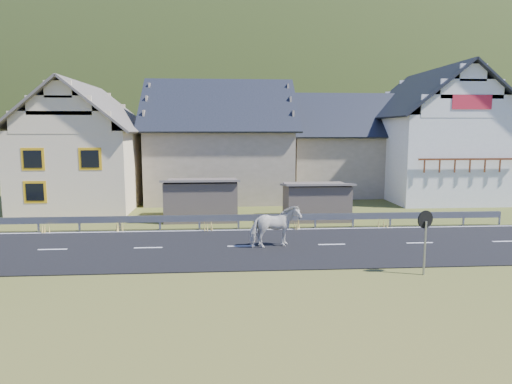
{
  "coord_description": "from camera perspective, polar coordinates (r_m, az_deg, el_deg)",
  "views": [
    {
      "loc": [
        -0.72,
        -19.33,
        5.08
      ],
      "look_at": [
        0.75,
        1.5,
        2.21
      ],
      "focal_mm": 32.0,
      "sensor_mm": 36.0,
      "label": 1
    }
  ],
  "objects": [
    {
      "name": "road",
      "position": [
        20.0,
        -1.86,
        -6.83
      ],
      "size": [
        60.0,
        7.0,
        0.04
      ],
      "primitive_type": "cube",
      "color": "black",
      "rests_on": "ground"
    },
    {
      "name": "house_cream",
      "position": [
        32.69,
        -20.65,
        6.06
      ],
      "size": [
        7.8,
        9.8,
        8.3
      ],
      "color": "beige",
      "rests_on": "ground"
    },
    {
      "name": "shed_left",
      "position": [
        26.17,
        -6.79,
        -0.98
      ],
      "size": [
        4.3,
        3.3,
        2.4
      ],
      "primitive_type": "cube",
      "color": "brown",
      "rests_on": "ground"
    },
    {
      "name": "lane_markings",
      "position": [
        19.99,
        -1.86,
        -6.76
      ],
      "size": [
        60.0,
        6.6,
        0.01
      ],
      "primitive_type": "cube",
      "color": "silver",
      "rests_on": "road"
    },
    {
      "name": "horse",
      "position": [
        19.65,
        2.37,
        -4.34
      ],
      "size": [
        1.55,
        2.32,
        1.8
      ],
      "primitive_type": "imported",
      "rotation": [
        0.0,
        0.0,
        1.87
      ],
      "color": "beige",
      "rests_on": "road"
    },
    {
      "name": "ground",
      "position": [
        20.0,
        -1.86,
        -6.89
      ],
      "size": [
        160.0,
        160.0,
        0.0
      ],
      "primitive_type": "plane",
      "color": "#3A4D19",
      "rests_on": "ground"
    },
    {
      "name": "shed_right",
      "position": [
        26.18,
        7.52,
        -1.21
      ],
      "size": [
        3.8,
        2.9,
        2.2
      ],
      "primitive_type": "cube",
      "color": "brown",
      "rests_on": "ground"
    },
    {
      "name": "mountain",
      "position": [
        200.99,
        -2.37,
        0.64
      ],
      "size": [
        440.0,
        280.0,
        260.0
      ],
      "primitive_type": "ellipsoid",
      "color": "#1D3010",
      "rests_on": "ground"
    },
    {
      "name": "traffic_mirror",
      "position": [
        17.0,
        20.38,
        -4.22
      ],
      "size": [
        0.62,
        0.25,
        2.29
      ],
      "rotation": [
        0.0,
        0.0,
        0.31
      ],
      "color": "#93969B",
      "rests_on": "ground"
    },
    {
      "name": "guardrail",
      "position": [
        23.47,
        -2.21,
        -3.28
      ],
      "size": [
        28.1,
        0.09,
        0.75
      ],
      "color": "#93969B",
      "rests_on": "ground"
    },
    {
      "name": "house_stone_b",
      "position": [
        37.62,
        11.01,
        6.39
      ],
      "size": [
        9.8,
        8.8,
        8.1
      ],
      "color": "tan",
      "rests_on": "ground"
    },
    {
      "name": "conifer_patch",
      "position": [
        140.27,
        -27.04,
        7.35
      ],
      "size": [
        76.0,
        50.0,
        28.0
      ],
      "primitive_type": "ellipsoid",
      "color": "black",
      "rests_on": "ground"
    },
    {
      "name": "house_stone_a",
      "position": [
        34.34,
        -4.53,
        7.05
      ],
      "size": [
        10.8,
        9.8,
        8.9
      ],
      "color": "tan",
      "rests_on": "ground"
    },
    {
      "name": "house_white",
      "position": [
        36.85,
        21.4,
        7.26
      ],
      "size": [
        8.8,
        10.8,
        9.7
      ],
      "color": "white",
      "rests_on": "ground"
    }
  ]
}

